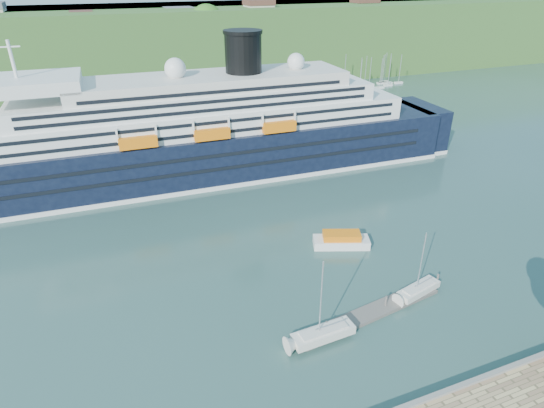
% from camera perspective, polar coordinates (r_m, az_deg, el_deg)
% --- Properties ---
extents(far_hillside, '(400.00, 50.00, 24.00)m').
position_cam_1_polar(far_hillside, '(168.79, -15.10, 18.67)').
color(far_hillside, '#396327').
rests_on(far_hillside, ground).
extents(quay_coping, '(220.00, 0.50, 0.30)m').
position_cam_1_polar(quay_coping, '(44.80, 16.77, -23.07)').
color(quay_coping, slate).
rests_on(quay_coping, promenade).
extents(cruise_ship, '(115.29, 20.39, 25.78)m').
position_cam_1_polar(cruise_ship, '(83.52, -11.58, 11.53)').
color(cruise_ship, black).
rests_on(cruise_ship, ground).
extents(floating_pontoon, '(19.08, 5.01, 0.42)m').
position_cam_1_polar(floating_pontoon, '(54.23, 12.34, -13.16)').
color(floating_pontoon, slate).
rests_on(floating_pontoon, ground).
extents(sailboat_white_near, '(7.68, 2.50, 9.79)m').
position_cam_1_polar(sailboat_white_near, '(47.09, 6.69, -12.42)').
color(sailboat_white_near, silver).
rests_on(sailboat_white_near, ground).
extents(sailboat_white_far, '(6.83, 3.32, 8.50)m').
position_cam_1_polar(sailboat_white_far, '(56.02, 18.41, -7.40)').
color(sailboat_white_far, silver).
rests_on(sailboat_white_far, ground).
extents(tender_launch, '(8.35, 5.36, 2.19)m').
position_cam_1_polar(tender_launch, '(64.82, 8.70, -4.42)').
color(tender_launch, orange).
rests_on(tender_launch, ground).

